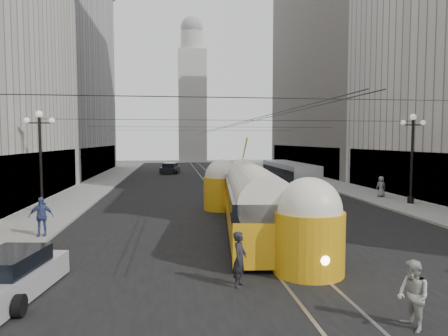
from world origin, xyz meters
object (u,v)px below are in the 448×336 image
object	(u,v)px
streetcar	(252,199)
city_bus	(289,177)
pedestrian_crossing_b	(413,295)
pedestrian_crossing_a	(240,259)
pedestrian_sidewalk_right	(381,187)
sedan_silver	(10,277)
pedestrian_sidewalk_left	(41,216)

from	to	relation	value
streetcar	city_bus	bearing A→B (deg)	66.46
pedestrian_crossing_b	pedestrian_crossing_a	bearing A→B (deg)	-134.88
pedestrian_crossing_a	pedestrian_sidewalk_right	bearing A→B (deg)	-13.46
pedestrian_crossing_b	pedestrian_sidewalk_right	distance (m)	23.43
streetcar	sedan_silver	xyz separation A→B (m)	(-8.81, -7.50, -1.07)
sedan_silver	pedestrian_crossing_b	bearing A→B (deg)	-17.82
city_bus	pedestrian_crossing_a	bearing A→B (deg)	-110.36
streetcar	pedestrian_sidewalk_left	distance (m)	10.19
city_bus	sedan_silver	distance (m)	26.09
sedan_silver	pedestrian_crossing_b	world-z (taller)	pedestrian_crossing_b
pedestrian_crossing_b	streetcar	bearing A→B (deg)	-172.98
pedestrian_crossing_a	streetcar	bearing A→B (deg)	11.88
pedestrian_crossing_a	pedestrian_sidewalk_right	world-z (taller)	pedestrian_sidewalk_right
city_bus	pedestrian_crossing_b	xyz separation A→B (m)	(-4.21, -24.85, -0.62)
sedan_silver	pedestrian_crossing_b	xyz separation A→B (m)	(10.66, -3.43, 0.25)
city_bus	pedestrian_crossing_a	xyz separation A→B (m)	(-7.96, -21.44, -0.59)
pedestrian_crossing_a	city_bus	bearing A→B (deg)	5.64
city_bus	pedestrian_sidewalk_left	distance (m)	21.55
pedestrian_crossing_b	pedestrian_sidewalk_right	world-z (taller)	pedestrian_sidewalk_right
city_bus	sedan_silver	size ratio (longest dim) A/B	2.37
sedan_silver	pedestrian_crossing_a	size ratio (longest dim) A/B	2.53
pedestrian_crossing_a	pedestrian_crossing_b	world-z (taller)	pedestrian_crossing_a
streetcar	pedestrian_crossing_b	bearing A→B (deg)	-80.37
city_bus	pedestrian_sidewalk_left	bearing A→B (deg)	-138.90
pedestrian_sidewalk_right	streetcar	bearing A→B (deg)	38.60
city_bus	pedestrian_sidewalk_left	size ratio (longest dim) A/B	5.76
pedestrian_crossing_b	pedestrian_sidewalk_left	distance (m)	16.09
pedestrian_sidewalk_right	pedestrian_sidewalk_left	xyz separation A→B (m)	(-22.66, -10.19, 0.10)
pedestrian_sidewalk_right	pedestrian_crossing_a	bearing A→B (deg)	50.59
pedestrian_sidewalk_right	pedestrian_sidewalk_left	bearing A→B (deg)	24.27
streetcar	pedestrian_sidewalk_right	xyz separation A→B (m)	(12.49, 9.95, -0.70)
streetcar	pedestrian_crossing_a	bearing A→B (deg)	-104.13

